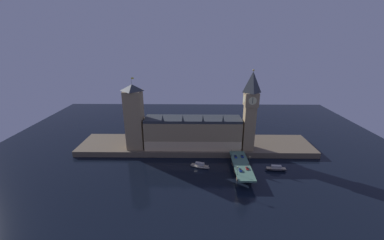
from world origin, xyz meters
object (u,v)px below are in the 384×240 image
(car_northbound_trail, at_px, (240,170))
(street_lamp_near, at_px, (237,169))
(victoria_tower, at_px, (134,117))
(pedestrian_mid_walk, at_px, (249,164))
(pedestrian_near_rail, at_px, (236,168))
(clock_tower, at_px, (250,109))
(boat_upstream, at_px, (200,166))
(car_southbound_lead, at_px, (247,168))
(street_lamp_mid, at_px, (250,159))
(car_southbound_trail, at_px, (242,156))
(boat_downstream, at_px, (276,169))
(car_northbound_lead, at_px, (236,157))
(street_lamp_far, at_px, (231,151))
(pedestrian_far_rail, at_px, (232,155))

(car_northbound_trail, bearing_deg, street_lamp_near, -123.53)
(victoria_tower, distance_m, pedestrian_mid_walk, 105.65)
(pedestrian_near_rail, bearing_deg, victoria_tower, 153.91)
(clock_tower, bearing_deg, boat_upstream, -149.99)
(pedestrian_mid_walk, bearing_deg, car_southbound_lead, -113.80)
(victoria_tower, bearing_deg, street_lamp_near, -29.89)
(victoria_tower, distance_m, street_lamp_mid, 105.00)
(car_northbound_trail, xyz_separation_m, car_southbound_lead, (5.64, 2.91, -0.11))
(car_southbound_trail, relative_size, boat_downstream, 0.22)
(car_southbound_trail, bearing_deg, car_northbound_lead, -174.46)
(street_lamp_far, bearing_deg, car_northbound_trail, -82.53)
(pedestrian_mid_walk, relative_size, street_lamp_mid, 0.23)
(victoria_tower, relative_size, car_southbound_trail, 16.94)
(car_southbound_lead, xyz_separation_m, pedestrian_near_rail, (-8.47, -0.79, 0.26))
(car_northbound_trail, bearing_deg, pedestrian_near_rail, 143.06)
(street_lamp_far, distance_m, boat_downstream, 37.61)
(clock_tower, distance_m, pedestrian_near_rail, 55.11)
(pedestrian_near_rail, distance_m, pedestrian_mid_walk, 13.38)
(car_southbound_lead, height_order, street_lamp_near, street_lamp_near)
(street_lamp_mid, distance_m, street_lamp_far, 19.05)
(street_lamp_near, height_order, street_lamp_far, street_lamp_near)
(pedestrian_near_rail, bearing_deg, boat_downstream, 17.25)
(pedestrian_mid_walk, relative_size, boat_upstream, 0.10)
(pedestrian_far_rail, bearing_deg, car_southbound_lead, -67.76)
(clock_tower, distance_m, street_lamp_mid, 44.81)
(clock_tower, height_order, car_northbound_trail, clock_tower)
(clock_tower, distance_m, car_southbound_trail, 41.07)
(car_northbound_lead, height_order, street_lamp_mid, street_lamp_mid)
(car_northbound_trail, height_order, car_southbound_trail, car_northbound_trail)
(boat_downstream, bearing_deg, pedestrian_far_rail, 162.19)
(car_northbound_trail, relative_size, car_southbound_lead, 0.95)
(pedestrian_near_rail, bearing_deg, clock_tower, 67.19)
(car_southbound_trail, xyz_separation_m, pedestrian_near_rail, (-8.47, -19.96, 0.23))
(car_northbound_trail, height_order, boat_upstream, car_northbound_trail)
(pedestrian_mid_walk, height_order, street_lamp_near, street_lamp_near)
(pedestrian_near_rail, distance_m, street_lamp_near, 7.73)
(street_lamp_far, distance_m, boat_upstream, 29.40)
(street_lamp_near, height_order, boat_downstream, street_lamp_near)
(pedestrian_mid_walk, height_order, pedestrian_far_rail, pedestrian_mid_walk)
(car_northbound_trail, distance_m, pedestrian_mid_walk, 12.59)
(clock_tower, bearing_deg, pedestrian_near_rail, -112.81)
(car_northbound_trail, distance_m, boat_upstream, 34.40)
(clock_tower, bearing_deg, car_southbound_trail, -112.63)
(street_lamp_far, bearing_deg, car_southbound_trail, -15.72)
(boat_upstream, distance_m, boat_downstream, 61.11)
(street_lamp_mid, bearing_deg, victoria_tower, 160.68)
(street_lamp_mid, bearing_deg, pedestrian_far_rail, 130.34)
(pedestrian_far_rail, relative_size, street_lamp_near, 0.24)
(victoria_tower, xyz_separation_m, boat_downstream, (118.99, -31.05, -32.94))
(car_northbound_lead, distance_m, car_southbound_lead, 19.46)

